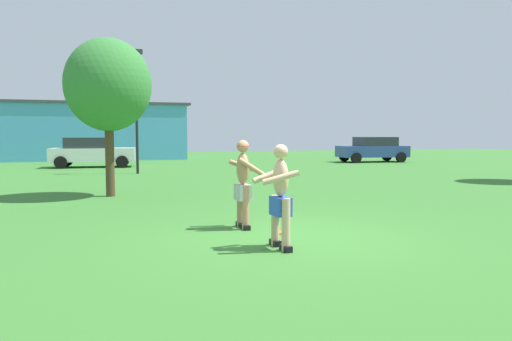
{
  "coord_description": "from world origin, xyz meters",
  "views": [
    {
      "loc": [
        -3.03,
        -7.5,
        1.76
      ],
      "look_at": [
        -0.53,
        0.42,
        1.13
      ],
      "focal_mm": 33.66,
      "sensor_mm": 36.0,
      "label": 1
    }
  ],
  "objects_px": {
    "player_in_blue": "(280,194)",
    "lamp_post": "(136,97)",
    "frisbee": "(280,233)",
    "car_blue_near_post": "(373,149)",
    "player_with_cap": "(243,180)",
    "tree_behind_players": "(108,85)",
    "car_white_mid_lot": "(92,152)"
  },
  "relations": [
    {
      "from": "player_in_blue",
      "to": "frisbee",
      "type": "relative_size",
      "value": 5.79
    },
    {
      "from": "player_in_blue",
      "to": "tree_behind_players",
      "type": "relative_size",
      "value": 0.36
    },
    {
      "from": "player_with_cap",
      "to": "lamp_post",
      "type": "relative_size",
      "value": 0.3
    },
    {
      "from": "car_white_mid_lot",
      "to": "lamp_post",
      "type": "relative_size",
      "value": 0.81
    },
    {
      "from": "frisbee",
      "to": "car_blue_near_post",
      "type": "distance_m",
      "value": 23.0
    },
    {
      "from": "player_with_cap",
      "to": "car_white_mid_lot",
      "type": "bearing_deg",
      "value": 99.5
    },
    {
      "from": "lamp_post",
      "to": "car_white_mid_lot",
      "type": "bearing_deg",
      "value": 111.77
    },
    {
      "from": "frisbee",
      "to": "tree_behind_players",
      "type": "distance_m",
      "value": 7.51
    },
    {
      "from": "player_with_cap",
      "to": "car_blue_near_post",
      "type": "height_order",
      "value": "player_with_cap"
    },
    {
      "from": "player_in_blue",
      "to": "player_with_cap",
      "type": "bearing_deg",
      "value": 93.37
    },
    {
      "from": "lamp_post",
      "to": "tree_behind_players",
      "type": "distance_m",
      "value": 7.89
    },
    {
      "from": "player_with_cap",
      "to": "car_blue_near_post",
      "type": "relative_size",
      "value": 0.38
    },
    {
      "from": "frisbee",
      "to": "lamp_post",
      "type": "xyz_separation_m",
      "value": [
        -1.56,
        14.02,
        3.36
      ]
    },
    {
      "from": "player_with_cap",
      "to": "player_in_blue",
      "type": "bearing_deg",
      "value": -86.63
    },
    {
      "from": "car_blue_near_post",
      "to": "lamp_post",
      "type": "relative_size",
      "value": 0.81
    },
    {
      "from": "car_blue_near_post",
      "to": "car_white_mid_lot",
      "type": "distance_m",
      "value": 16.83
    },
    {
      "from": "car_white_mid_lot",
      "to": "lamp_post",
      "type": "bearing_deg",
      "value": -68.23
    },
    {
      "from": "frisbee",
      "to": "tree_behind_players",
      "type": "height_order",
      "value": "tree_behind_players"
    },
    {
      "from": "car_white_mid_lot",
      "to": "tree_behind_players",
      "type": "bearing_deg",
      "value": -86.6
    },
    {
      "from": "player_in_blue",
      "to": "car_blue_near_post",
      "type": "xyz_separation_m",
      "value": [
        13.64,
        19.84,
        -0.02
      ]
    },
    {
      "from": "player_in_blue",
      "to": "lamp_post",
      "type": "distance_m",
      "value": 15.34
    },
    {
      "from": "frisbee",
      "to": "lamp_post",
      "type": "height_order",
      "value": "lamp_post"
    },
    {
      "from": "frisbee",
      "to": "tree_behind_players",
      "type": "xyz_separation_m",
      "value": [
        -2.81,
        6.23,
        3.11
      ]
    },
    {
      "from": "player_with_cap",
      "to": "player_in_blue",
      "type": "relative_size",
      "value": 1.03
    },
    {
      "from": "car_white_mid_lot",
      "to": "tree_behind_players",
      "type": "xyz_separation_m",
      "value": [
        0.76,
        -12.83,
        2.29
      ]
    },
    {
      "from": "player_in_blue",
      "to": "car_white_mid_lot",
      "type": "distance_m",
      "value": 20.37
    },
    {
      "from": "car_white_mid_lot",
      "to": "tree_behind_players",
      "type": "distance_m",
      "value": 13.05
    },
    {
      "from": "frisbee",
      "to": "car_blue_near_post",
      "type": "relative_size",
      "value": 0.06
    },
    {
      "from": "car_blue_near_post",
      "to": "tree_behind_players",
      "type": "distance_m",
      "value": 20.51
    },
    {
      "from": "car_blue_near_post",
      "to": "player_in_blue",
      "type": "bearing_deg",
      "value": -124.52
    },
    {
      "from": "player_with_cap",
      "to": "frisbee",
      "type": "bearing_deg",
      "value": -52.92
    },
    {
      "from": "player_in_blue",
      "to": "lamp_post",
      "type": "bearing_deg",
      "value": 94.43
    }
  ]
}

